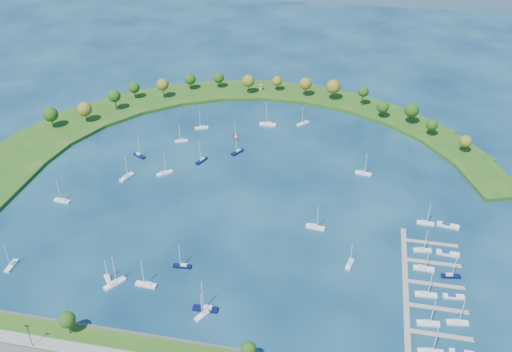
% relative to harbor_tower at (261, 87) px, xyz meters
% --- Properties ---
extents(ground, '(700.00, 700.00, 0.00)m').
position_rel_harbor_tower_xyz_m(ground, '(13.91, -115.96, -4.08)').
color(ground, '#072140').
rests_on(ground, ground).
extents(breakwater, '(286.74, 247.64, 2.00)m').
position_rel_harbor_tower_xyz_m(breakwater, '(-32.42, -67.24, -3.09)').
color(breakwater, '#1E5216').
rests_on(breakwater, ground).
extents(breakwater_trees, '(243.99, 87.68, 14.07)m').
position_rel_harbor_tower_xyz_m(breakwater_trees, '(-4.10, -29.77, 6.47)').
color(breakwater_trees, '#382314').
rests_on(breakwater_trees, breakwater).
extents(harbor_tower, '(2.60, 2.60, 4.06)m').
position_rel_harbor_tower_xyz_m(harbor_tower, '(0.00, 0.00, 0.00)').
color(harbor_tower, gray).
rests_on(harbor_tower, breakwater).
extents(dock_system, '(24.28, 82.00, 1.60)m').
position_rel_harbor_tower_xyz_m(dock_system, '(99.20, -176.96, -3.73)').
color(dock_system, gray).
rests_on(dock_system, ground).
extents(moored_boat_0, '(7.41, 5.02, 10.67)m').
position_rel_harbor_tower_xyz_m(moored_boat_0, '(-31.87, -76.83, -3.21)').
color(moored_boat_0, white).
rests_on(moored_boat_0, ground).
extents(moored_boat_1, '(9.63, 3.08, 14.00)m').
position_rel_harbor_tower_xyz_m(moored_boat_1, '(17.65, -201.23, -3.11)').
color(moored_boat_1, '#090D3B').
rests_on(moored_boat_1, ground).
extents(moored_boat_2, '(5.64, 7.74, 11.28)m').
position_rel_harbor_tower_xyz_m(moored_boat_2, '(17.61, -204.03, -3.20)').
color(moored_boat_2, white).
rests_on(moored_boat_2, ground).
extents(moored_boat_3, '(7.79, 2.77, 11.23)m').
position_rel_harbor_tower_xyz_m(moored_boat_3, '(1.66, -179.88, -3.20)').
color(moored_boat_3, '#090D3B').
rests_on(moored_boat_3, ground).
extents(moored_boat_4, '(9.91, 2.83, 14.55)m').
position_rel_harbor_tower_xyz_m(moored_boat_4, '(13.45, -46.78, -3.09)').
color(moored_boat_4, white).
rests_on(moored_boat_4, ground).
extents(moored_boat_5, '(5.17, 8.60, 12.23)m').
position_rel_harbor_tower_xyz_m(moored_boat_5, '(-14.22, -96.18, -3.17)').
color(moored_boat_5, '#090D3B').
rests_on(moored_boat_5, ground).
extents(moored_boat_6, '(8.76, 3.83, 12.45)m').
position_rel_harbor_tower_xyz_m(moored_boat_6, '(72.32, -92.01, -3.16)').
color(moored_boat_6, white).
rests_on(moored_boat_6, ground).
extents(moored_boat_7, '(7.31, 9.19, 13.67)m').
position_rel_harbor_tower_xyz_m(moored_boat_7, '(-21.42, -195.31, -3.12)').
color(moored_boat_7, white).
rests_on(moored_boat_7, ground).
extents(moored_boat_8, '(3.59, 7.51, 10.64)m').
position_rel_harbor_tower_xyz_m(moored_boat_8, '(69.48, -164.96, -3.21)').
color(moored_boat_8, white).
rests_on(moored_boat_8, ground).
extents(moored_boat_9, '(8.12, 5.90, 11.83)m').
position_rel_harbor_tower_xyz_m(moored_boat_9, '(-49.39, -97.62, -3.18)').
color(moored_boat_9, '#090D3B').
rests_on(moored_boat_9, ground).
extents(moored_boat_10, '(2.32, 7.80, 11.40)m').
position_rel_harbor_tower_xyz_m(moored_boat_10, '(-67.72, -193.52, -3.19)').
color(moored_boat_10, white).
rests_on(moored_boat_10, ground).
extents(moored_boat_11, '(8.98, 3.75, 12.81)m').
position_rel_harbor_tower_xyz_m(moored_boat_11, '(52.69, -142.88, -3.15)').
color(moored_boat_11, white).
rests_on(moored_boat_11, ground).
extents(moored_boat_12, '(8.54, 2.68, 12.44)m').
position_rel_harbor_tower_xyz_m(moored_boat_12, '(-9.00, -193.31, -3.16)').
color(moored_boat_12, white).
rests_on(moored_boat_12, ground).
extents(moored_boat_13, '(6.12, 6.78, 10.51)m').
position_rel_harbor_tower_xyz_m(moored_boat_13, '(-24.75, -193.80, -3.22)').
color(moored_boat_13, white).
rests_on(moored_boat_13, ground).
extents(moored_boat_14, '(4.57, 6.85, 9.84)m').
position_rel_harbor_tower_xyz_m(moored_boat_14, '(-2.24, -66.22, -3.23)').
color(moored_boat_14, maroon).
rests_on(moored_boat_14, ground).
extents(moored_boat_15, '(7.85, 7.73, 12.65)m').
position_rel_harbor_tower_xyz_m(moored_boat_15, '(-29.66, -112.47, -3.16)').
color(moored_boat_15, white).
rests_on(moored_boat_15, ground).
extents(moored_boat_16, '(6.21, 8.43, 12.32)m').
position_rel_harbor_tower_xyz_m(moored_boat_16, '(2.80, -83.16, -3.17)').
color(moored_boat_16, '#090D3B').
rests_on(moored_boat_16, ground).
extents(moored_boat_17, '(5.45, 9.38, 13.32)m').
position_rel_harbor_tower_xyz_m(moored_boat_17, '(-47.54, -119.94, -3.14)').
color(moored_boat_17, white).
rests_on(moored_boat_17, ground).
extents(moored_boat_18, '(8.30, 5.22, 11.84)m').
position_rel_harbor_tower_xyz_m(moored_boat_18, '(-24.94, -58.87, -3.18)').
color(moored_boat_18, white).
rests_on(moored_boat_18, ground).
extents(moored_boat_19, '(7.24, 7.87, 12.31)m').
position_rel_harbor_tower_xyz_m(moored_boat_19, '(34.17, -41.18, -3.17)').
color(moored_boat_19, white).
rests_on(moored_boat_19, ground).
extents(moored_boat_20, '(8.36, 3.23, 11.97)m').
position_rel_harbor_tower_xyz_m(moored_boat_20, '(-69.91, -146.20, -3.18)').
color(moored_boat_20, white).
rests_on(moored_boat_20, ground).
extents(docked_boat_0, '(8.94, 3.29, 12.86)m').
position_rel_harbor_tower_xyz_m(docked_boat_0, '(99.41, -205.56, -3.15)').
color(docked_boat_0, white).
rests_on(docked_boat_0, ground).
extents(docked_boat_2, '(8.45, 3.17, 12.13)m').
position_rel_harbor_tower_xyz_m(docked_boat_2, '(99.42, -192.14, -3.17)').
color(docked_boat_2, white).
rests_on(docked_boat_2, ground).
extents(docked_boat_3, '(8.12, 3.12, 11.63)m').
position_rel_harbor_tower_xyz_m(docked_boat_3, '(109.93, -189.58, -3.19)').
color(docked_boat_3, white).
rests_on(docked_boat_3, ground).
extents(docked_boat_4, '(8.49, 2.73, 12.34)m').
position_rel_harbor_tower_xyz_m(docked_boat_4, '(99.42, -177.15, -3.17)').
color(docked_boat_4, white).
rests_on(docked_boat_4, ground).
extents(docked_boat_5, '(8.28, 3.10, 1.65)m').
position_rel_harbor_tower_xyz_m(docked_boat_5, '(109.89, -175.99, -3.48)').
color(docked_boat_5, white).
rests_on(docked_boat_5, ground).
extents(docked_boat_6, '(8.48, 2.47, 12.43)m').
position_rel_harbor_tower_xyz_m(docked_boat_6, '(99.42, -161.78, -3.16)').
color(docked_boat_6, white).
rests_on(docked_boat_6, ground).
extents(docked_boat_7, '(7.91, 3.29, 11.28)m').
position_rel_harbor_tower_xyz_m(docked_boat_7, '(109.93, -164.18, -3.20)').
color(docked_boat_7, '#090D3B').
rests_on(docked_boat_7, ground).
extents(docked_boat_8, '(7.85, 3.20, 11.21)m').
position_rel_harbor_tower_xyz_m(docked_boat_8, '(99.44, -149.86, -3.20)').
color(docked_boat_8, white).
rests_on(docked_boat_8, ground).
extents(docked_boat_9, '(9.71, 3.47, 1.94)m').
position_rel_harbor_tower_xyz_m(docked_boat_9, '(109.87, -150.04, -3.37)').
color(docked_boat_9, white).
rests_on(docked_boat_9, ground).
extents(docked_boat_10, '(7.81, 2.52, 11.35)m').
position_rel_harbor_tower_xyz_m(docked_boat_10, '(101.83, -129.80, -3.19)').
color(docked_boat_10, white).
rests_on(docked_boat_10, ground).
extents(docked_boat_11, '(10.09, 4.37, 1.99)m').
position_rel_harbor_tower_xyz_m(docked_boat_11, '(111.76, -129.72, -3.35)').
color(docked_boat_11, white).
rests_on(docked_boat_11, ground).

